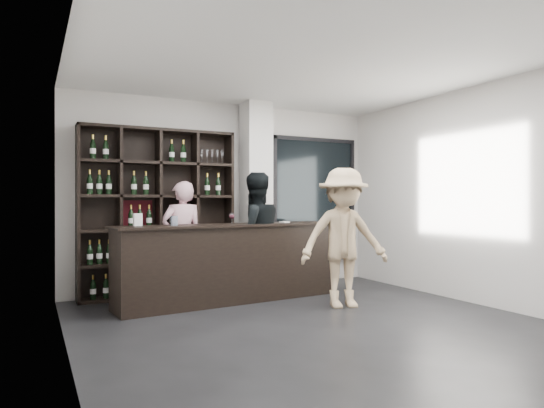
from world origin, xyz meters
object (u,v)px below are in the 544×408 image
customer (344,238)px  taster_black (254,235)px  taster_pink (182,239)px  wine_shelf (158,213)px  tasting_counter (231,263)px

customer → taster_black: bearing=140.5°
taster_pink → taster_black: bearing=149.2°
taster_black → customer: size_ratio=0.99×
taster_pink → wine_shelf: bearing=-28.2°
taster_pink → customer: 2.33m
wine_shelf → taster_black: size_ratio=1.35×
tasting_counter → taster_black: 0.54m
tasting_counter → customer: size_ratio=1.79×
wine_shelf → tasting_counter: 1.32m
tasting_counter → taster_pink: 0.87m
taster_pink → customer: size_ratio=0.92×
tasting_counter → taster_pink: (-0.50, 0.65, 0.30)m
tasting_counter → taster_pink: size_ratio=1.94×
wine_shelf → tasting_counter: (0.80, -0.82, -0.67)m
wine_shelf → taster_pink: bearing=-29.0°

